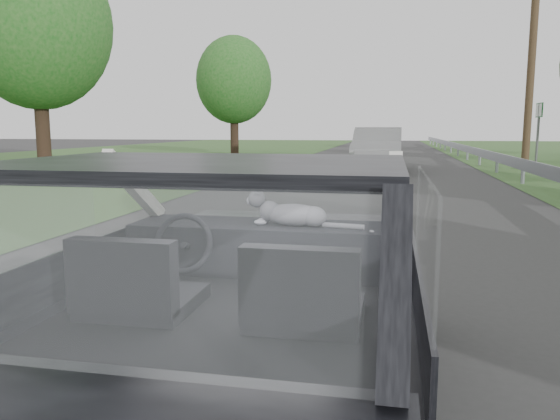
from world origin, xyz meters
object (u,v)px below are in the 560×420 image
at_px(subject_car, 234,298).
at_px(other_car, 378,149).
at_px(cat, 294,213).
at_px(utility_pole, 532,53).
at_px(highway_sign, 538,133).

bearing_deg(subject_car, other_car, 89.31).
height_order(cat, other_car, other_car).
bearing_deg(other_car, subject_car, -90.31).
bearing_deg(cat, utility_pole, 77.90).
distance_m(highway_sign, utility_pole, 5.75).
xyz_separation_m(subject_car, highway_sign, (7.28, 24.58, 0.64)).
height_order(cat, utility_pole, utility_pole).
relative_size(subject_car, utility_pole, 0.46).
bearing_deg(subject_car, utility_pole, 73.86).
relative_size(other_car, highway_sign, 1.80).
height_order(other_car, highway_sign, highway_sign).
bearing_deg(utility_pole, subject_car, -106.14).
height_order(highway_sign, utility_pole, utility_pole).
relative_size(subject_car, cat, 7.85).
height_order(other_car, utility_pole, utility_pole).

